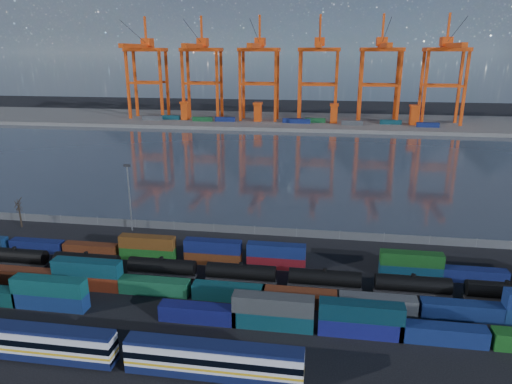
# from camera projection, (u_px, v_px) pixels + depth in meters

# --- Properties ---
(ground) EXTENTS (700.00, 700.00, 0.00)m
(ground) POSITION_uv_depth(u_px,v_px,m) (231.00, 293.00, 82.51)
(ground) COLOR black
(ground) RESTS_ON ground
(harbor_water) EXTENTS (700.00, 700.00, 0.00)m
(harbor_water) POSITION_uv_depth(u_px,v_px,m) (285.00, 161.00, 181.72)
(harbor_water) COLOR #2E3643
(harbor_water) RESTS_ON ground
(far_quay) EXTENTS (700.00, 70.00, 2.00)m
(far_quay) POSITION_uv_depth(u_px,v_px,m) (300.00, 121.00, 280.64)
(far_quay) COLOR #514F4C
(far_quay) RESTS_ON ground
(passenger_train) EXTENTS (75.97, 2.96, 5.08)m
(passenger_train) POSITION_uv_depth(u_px,v_px,m) (34.00, 342.00, 64.19)
(passenger_train) COLOR silver
(passenger_train) RESTS_ON ground
(container_row_south) EXTENTS (141.36, 2.60, 5.54)m
(container_row_south) POSITION_uv_depth(u_px,v_px,m) (162.00, 305.00, 74.17)
(container_row_south) COLOR #3C3F41
(container_row_south) RESTS_ON ground
(container_row_mid) EXTENTS (142.73, 2.60, 5.54)m
(container_row_mid) POSITION_uv_depth(u_px,v_px,m) (237.00, 290.00, 79.68)
(container_row_mid) COLOR #424548
(container_row_mid) RESTS_ON ground
(container_row_north) EXTENTS (129.62, 2.39, 5.10)m
(container_row_north) POSITION_uv_depth(u_px,v_px,m) (260.00, 257.00, 92.06)
(container_row_north) COLOR navy
(container_row_north) RESTS_ON ground
(tanker_string) EXTENTS (122.02, 2.90, 4.16)m
(tanker_string) POSITION_uv_depth(u_px,v_px,m) (201.00, 270.00, 86.65)
(tanker_string) COLOR black
(tanker_string) RESTS_ON ground
(waterfront_fence) EXTENTS (160.12, 0.12, 2.20)m
(waterfront_fence) POSITION_uv_depth(u_px,v_px,m) (255.00, 230.00, 108.67)
(waterfront_fence) COLOR #595B5E
(waterfront_fence) RESTS_ON ground
(bare_tree) EXTENTS (2.00, 2.04, 7.68)m
(bare_tree) POSITION_uv_depth(u_px,v_px,m) (20.00, 212.00, 112.54)
(bare_tree) COLOR black
(bare_tree) RESTS_ON ground
(yard_light_mast) EXTENTS (1.60, 0.40, 16.60)m
(yard_light_mast) POSITION_uv_depth(u_px,v_px,m) (129.00, 194.00, 108.71)
(yard_light_mast) COLOR slate
(yard_light_mast) RESTS_ON ground
(gantry_cranes) EXTENTS (198.98, 46.05, 62.36)m
(gantry_cranes) POSITION_uv_depth(u_px,v_px,m) (289.00, 58.00, 264.52)
(gantry_cranes) COLOR #DB430F
(gantry_cranes) RESTS_ON ground
(quay_containers) EXTENTS (172.58, 10.99, 2.60)m
(quay_containers) POSITION_uv_depth(u_px,v_px,m) (280.00, 120.00, 267.83)
(quay_containers) COLOR navy
(quay_containers) RESTS_ON far_quay
(straddle_carriers) EXTENTS (140.00, 7.00, 11.10)m
(straddle_carriers) POSITION_uv_depth(u_px,v_px,m) (295.00, 112.00, 269.55)
(straddle_carriers) COLOR #DB430F
(straddle_carriers) RESTS_ON far_quay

